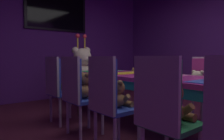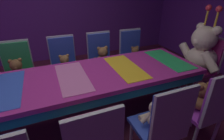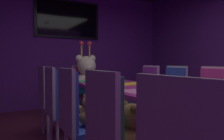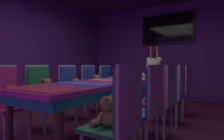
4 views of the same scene
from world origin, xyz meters
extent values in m
plane|color=#591E33|center=(0.00, 0.00, 0.00)|extent=(7.90, 7.90, 0.00)
cube|color=#59267F|center=(-2.60, 0.00, 1.40)|extent=(0.12, 6.40, 2.80)
cube|color=#B22D8C|center=(0.00, 0.00, 0.71)|extent=(0.90, 3.18, 0.05)
cube|color=teal|center=(0.00, 0.00, 0.64)|extent=(0.88, 3.11, 0.10)
cylinder|color=#4C3826|center=(0.38, 1.43, 0.34)|extent=(0.07, 0.07, 0.69)
cylinder|color=#4C3826|center=(-0.38, 1.43, 0.34)|extent=(0.07, 0.07, 0.69)
cube|color=blue|center=(0.00, -0.67, 0.74)|extent=(0.77, 0.32, 0.01)
cube|color=pink|center=(0.00, 0.00, 0.74)|extent=(0.77, 0.32, 0.01)
cube|color=yellow|center=(0.00, 0.67, 0.74)|extent=(0.77, 0.32, 0.01)
cube|color=green|center=(0.00, 1.35, 0.74)|extent=(0.77, 0.32, 0.01)
cube|color=#268C4C|center=(-0.75, -0.65, 0.44)|extent=(0.40, 0.40, 0.04)
cube|color=#268C4C|center=(-0.93, -0.65, 0.71)|extent=(0.05, 0.38, 0.50)
cube|color=#B2B2B7|center=(-0.95, -0.65, 0.71)|extent=(0.03, 0.41, 0.55)
cylinder|color=#B2B2B7|center=(-0.59, -0.49, 0.21)|extent=(0.04, 0.04, 0.42)
cylinder|color=#B2B2B7|center=(-0.59, -0.81, 0.21)|extent=(0.04, 0.04, 0.42)
cylinder|color=#B2B2B7|center=(-0.91, -0.49, 0.21)|extent=(0.04, 0.04, 0.42)
cylinder|color=#B2B2B7|center=(-0.91, -0.81, 0.21)|extent=(0.04, 0.04, 0.42)
ellipsoid|color=brown|center=(-0.75, -0.65, 0.55)|extent=(0.20, 0.20, 0.16)
sphere|color=brown|center=(-0.73, -0.65, 0.69)|extent=(0.16, 0.16, 0.16)
sphere|color=#99663C|center=(-0.68, -0.65, 0.68)|extent=(0.06, 0.06, 0.06)
sphere|color=brown|center=(-0.75, -0.59, 0.75)|extent=(0.06, 0.06, 0.06)
sphere|color=brown|center=(-0.75, -0.71, 0.75)|extent=(0.06, 0.06, 0.06)
cylinder|color=brown|center=(-0.71, -0.55, 0.56)|extent=(0.06, 0.14, 0.13)
cylinder|color=brown|center=(-0.71, -0.75, 0.56)|extent=(0.06, 0.14, 0.13)
cylinder|color=brown|center=(-0.62, -0.60, 0.49)|extent=(0.07, 0.15, 0.07)
cylinder|color=brown|center=(-0.62, -0.70, 0.49)|extent=(0.07, 0.15, 0.07)
cube|color=#2D47B2|center=(-0.76, 0.01, 0.44)|extent=(0.40, 0.40, 0.04)
cube|color=#2D47B2|center=(-0.94, 0.01, 0.71)|extent=(0.05, 0.38, 0.50)
cube|color=#B2B2B7|center=(-0.96, 0.01, 0.71)|extent=(0.03, 0.41, 0.55)
cylinder|color=#B2B2B7|center=(-0.60, 0.17, 0.21)|extent=(0.04, 0.04, 0.42)
cylinder|color=#B2B2B7|center=(-0.60, -0.15, 0.21)|extent=(0.04, 0.04, 0.42)
cylinder|color=#B2B2B7|center=(-0.92, 0.17, 0.21)|extent=(0.04, 0.04, 0.42)
cylinder|color=#B2B2B7|center=(-0.92, -0.15, 0.21)|extent=(0.04, 0.04, 0.42)
ellipsoid|color=olive|center=(-0.76, 0.01, 0.54)|extent=(0.18, 0.18, 0.14)
sphere|color=olive|center=(-0.75, 0.01, 0.66)|extent=(0.14, 0.14, 0.14)
sphere|color=#AE7747|center=(-0.70, 0.01, 0.65)|extent=(0.05, 0.05, 0.05)
sphere|color=olive|center=(-0.76, 0.06, 0.72)|extent=(0.05, 0.05, 0.05)
sphere|color=olive|center=(-0.76, -0.04, 0.72)|extent=(0.05, 0.05, 0.05)
cylinder|color=olive|center=(-0.72, 0.10, 0.55)|extent=(0.05, 0.12, 0.12)
cylinder|color=olive|center=(-0.72, -0.08, 0.55)|extent=(0.05, 0.12, 0.12)
cylinder|color=olive|center=(-0.65, 0.06, 0.49)|extent=(0.06, 0.13, 0.06)
cylinder|color=olive|center=(-0.65, -0.04, 0.49)|extent=(0.06, 0.13, 0.06)
cube|color=#2D47B2|center=(-0.77, 0.63, 0.44)|extent=(0.40, 0.40, 0.04)
cube|color=#2D47B2|center=(-0.95, 0.63, 0.71)|extent=(0.05, 0.38, 0.50)
cube|color=#B2B2B7|center=(-0.97, 0.63, 0.71)|extent=(0.03, 0.41, 0.55)
cylinder|color=#B2B2B7|center=(-0.61, 0.79, 0.21)|extent=(0.04, 0.04, 0.42)
cylinder|color=#B2B2B7|center=(-0.61, 0.47, 0.21)|extent=(0.04, 0.04, 0.42)
cylinder|color=#B2B2B7|center=(-0.93, 0.79, 0.21)|extent=(0.04, 0.04, 0.42)
cylinder|color=#B2B2B7|center=(-0.93, 0.47, 0.21)|extent=(0.04, 0.04, 0.42)
ellipsoid|color=olive|center=(-0.77, 0.63, 0.55)|extent=(0.20, 0.20, 0.16)
sphere|color=olive|center=(-0.75, 0.63, 0.70)|extent=(0.16, 0.16, 0.16)
sphere|color=#AE7747|center=(-0.69, 0.63, 0.69)|extent=(0.06, 0.06, 0.06)
sphere|color=olive|center=(-0.77, 0.69, 0.76)|extent=(0.06, 0.06, 0.06)
sphere|color=olive|center=(-0.77, 0.57, 0.76)|extent=(0.06, 0.06, 0.06)
cylinder|color=olive|center=(-0.72, 0.74, 0.57)|extent=(0.06, 0.15, 0.14)
cylinder|color=olive|center=(-0.72, 0.53, 0.57)|extent=(0.06, 0.15, 0.14)
cylinder|color=olive|center=(-0.63, 0.69, 0.50)|extent=(0.07, 0.15, 0.07)
cylinder|color=olive|center=(-0.63, 0.58, 0.50)|extent=(0.07, 0.15, 0.07)
cube|color=#2D47B2|center=(-0.74, 1.23, 0.44)|extent=(0.40, 0.40, 0.04)
cube|color=#2D47B2|center=(-0.92, 1.23, 0.71)|extent=(0.05, 0.38, 0.50)
cube|color=#B2B2B7|center=(-0.94, 1.23, 0.71)|extent=(0.03, 0.41, 0.55)
cylinder|color=#B2B2B7|center=(-0.58, 1.39, 0.21)|extent=(0.04, 0.04, 0.42)
cylinder|color=#B2B2B7|center=(-0.58, 1.07, 0.21)|extent=(0.04, 0.04, 0.42)
cylinder|color=#B2B2B7|center=(-0.90, 1.39, 0.21)|extent=(0.04, 0.04, 0.42)
cylinder|color=#B2B2B7|center=(-0.90, 1.07, 0.21)|extent=(0.04, 0.04, 0.42)
ellipsoid|color=brown|center=(-0.74, 1.23, 0.53)|extent=(0.17, 0.17, 0.13)
sphere|color=brown|center=(-0.73, 1.23, 0.65)|extent=(0.13, 0.13, 0.13)
sphere|color=#99663C|center=(-0.68, 1.23, 0.64)|extent=(0.05, 0.05, 0.05)
sphere|color=brown|center=(-0.74, 1.28, 0.70)|extent=(0.05, 0.05, 0.05)
sphere|color=brown|center=(-0.74, 1.18, 0.70)|extent=(0.05, 0.05, 0.05)
cylinder|color=brown|center=(-0.71, 1.31, 0.55)|extent=(0.05, 0.12, 0.11)
cylinder|color=brown|center=(-0.71, 1.15, 0.55)|extent=(0.05, 0.12, 0.11)
cylinder|color=brown|center=(-0.63, 1.28, 0.49)|extent=(0.06, 0.12, 0.06)
cylinder|color=brown|center=(-0.63, 1.19, 0.49)|extent=(0.06, 0.12, 0.06)
ellipsoid|color=beige|center=(0.76, -0.03, 0.55)|extent=(0.20, 0.20, 0.16)
sphere|color=beige|center=(0.74, -0.03, 0.70)|extent=(0.16, 0.16, 0.16)
sphere|color=#FDDCAD|center=(0.69, -0.03, 0.69)|extent=(0.06, 0.06, 0.06)
sphere|color=beige|center=(0.76, -0.09, 0.76)|extent=(0.06, 0.06, 0.06)
sphere|color=beige|center=(0.76, 0.03, 0.76)|extent=(0.06, 0.06, 0.06)
cylinder|color=beige|center=(0.72, -0.13, 0.57)|extent=(0.06, 0.15, 0.14)
cylinder|color=beige|center=(0.72, 0.07, 0.57)|extent=(0.06, 0.15, 0.14)
cylinder|color=beige|center=(0.63, -0.08, 0.50)|extent=(0.07, 0.15, 0.07)
cylinder|color=beige|center=(0.63, 0.03, 0.50)|extent=(0.07, 0.15, 0.07)
cube|color=#2D47B2|center=(0.76, 0.63, 0.44)|extent=(0.40, 0.40, 0.04)
cube|color=#2D47B2|center=(0.94, 0.63, 0.71)|extent=(0.05, 0.38, 0.50)
cube|color=#B2B2B7|center=(0.96, 0.63, 0.71)|extent=(0.03, 0.41, 0.55)
cylinder|color=#B2B2B7|center=(0.60, 0.79, 0.21)|extent=(0.04, 0.04, 0.42)
cylinder|color=#B2B2B7|center=(0.60, 0.47, 0.21)|extent=(0.04, 0.04, 0.42)
ellipsoid|color=beige|center=(0.76, 0.63, 0.53)|extent=(0.17, 0.17, 0.13)
sphere|color=beige|center=(0.74, 0.63, 0.66)|extent=(0.13, 0.13, 0.13)
sphere|color=#FDDCAD|center=(0.70, 0.63, 0.65)|extent=(0.05, 0.05, 0.05)
sphere|color=beige|center=(0.76, 0.58, 0.71)|extent=(0.05, 0.05, 0.05)
sphere|color=beige|center=(0.76, 0.68, 0.71)|extent=(0.05, 0.05, 0.05)
cylinder|color=beige|center=(0.72, 0.54, 0.55)|extent=(0.05, 0.12, 0.11)
cylinder|color=beige|center=(0.72, 0.71, 0.55)|extent=(0.05, 0.12, 0.11)
cylinder|color=beige|center=(0.65, 0.58, 0.49)|extent=(0.06, 0.13, 0.06)
cylinder|color=beige|center=(0.65, 0.67, 0.49)|extent=(0.06, 0.13, 0.06)
cube|color=purple|center=(0.73, 1.22, 0.44)|extent=(0.40, 0.40, 0.04)
cube|color=purple|center=(0.91, 1.22, 0.71)|extent=(0.05, 0.38, 0.50)
cube|color=#B2B2B7|center=(0.94, 1.22, 0.71)|extent=(0.03, 0.41, 0.55)
cylinder|color=#B2B2B7|center=(0.89, 1.38, 0.21)|extent=(0.04, 0.04, 0.42)
cylinder|color=#B2B2B7|center=(0.89, 1.06, 0.21)|extent=(0.04, 0.04, 0.42)
cylinder|color=#B2B2B7|center=(0.57, 1.38, 0.21)|extent=(0.04, 0.04, 0.42)
cylinder|color=#B2B2B7|center=(0.57, 1.06, 0.21)|extent=(0.04, 0.04, 0.42)
ellipsoid|color=brown|center=(0.73, 1.22, 0.55)|extent=(0.20, 0.20, 0.16)
sphere|color=brown|center=(0.72, 1.22, 0.69)|extent=(0.16, 0.16, 0.16)
sphere|color=#99663C|center=(0.66, 1.22, 0.68)|extent=(0.06, 0.06, 0.06)
sphere|color=brown|center=(0.73, 1.16, 0.75)|extent=(0.06, 0.06, 0.06)
sphere|color=brown|center=(0.73, 1.28, 0.75)|extent=(0.06, 0.06, 0.06)
cylinder|color=brown|center=(0.69, 1.12, 0.56)|extent=(0.06, 0.14, 0.13)
cylinder|color=brown|center=(0.69, 1.32, 0.56)|extent=(0.06, 0.14, 0.13)
cylinder|color=brown|center=(0.60, 1.17, 0.49)|extent=(0.07, 0.15, 0.07)
cylinder|color=brown|center=(0.60, 1.28, 0.49)|extent=(0.07, 0.15, 0.07)
cube|color=#CC338C|center=(0.00, 2.01, 0.44)|extent=(0.40, 0.40, 0.04)
cube|color=#CC338C|center=(0.00, 2.19, 0.71)|extent=(0.38, 0.05, 0.50)
cube|color=#B2B2B7|center=(0.00, 2.21, 0.71)|extent=(0.41, 0.03, 0.55)
cylinder|color=#B2B2B7|center=(0.16, 2.17, 0.21)|extent=(0.04, 0.04, 0.42)
cylinder|color=#B2B2B7|center=(0.16, 1.85, 0.21)|extent=(0.04, 0.04, 0.42)
cylinder|color=#B2B2B7|center=(-0.16, 2.17, 0.21)|extent=(0.04, 0.04, 0.42)
cylinder|color=#B2B2B7|center=(-0.16, 1.85, 0.21)|extent=(0.04, 0.04, 0.42)
ellipsoid|color=beige|center=(0.00, 2.01, 0.66)|extent=(0.45, 0.45, 0.36)
sphere|color=beige|center=(0.00, 1.97, 0.98)|extent=(0.36, 0.36, 0.36)
sphere|color=#FFF2C8|center=(0.00, 1.85, 0.95)|extent=(0.13, 0.13, 0.13)
sphere|color=beige|center=(0.13, 2.01, 1.12)|extent=(0.13, 0.13, 0.13)
sphere|color=beige|center=(-0.13, 2.01, 1.12)|extent=(0.13, 0.13, 0.13)
cylinder|color=beige|center=(0.22, 1.92, 0.69)|extent=(0.32, 0.12, 0.30)
cylinder|color=beige|center=(-0.22, 1.92, 0.69)|extent=(0.32, 0.12, 0.30)
cylinder|color=beige|center=(0.12, 1.72, 0.54)|extent=(0.34, 0.15, 0.15)
cylinder|color=beige|center=(-0.12, 1.72, 0.54)|extent=(0.34, 0.15, 0.15)
cylinder|color=gold|center=(0.08, 2.01, 1.28)|extent=(0.03, 0.03, 0.24)
sphere|color=#E5333F|center=(0.08, 2.01, 1.40)|extent=(0.09, 0.09, 0.09)
cylinder|color=gold|center=(-0.08, 2.01, 1.28)|extent=(0.03, 0.03, 0.24)
sphere|color=#E5333F|center=(-0.08, 2.01, 1.40)|extent=(0.09, 0.09, 0.09)
camera|label=1|loc=(-2.15, -1.64, 0.97)|focal=33.82mm
camera|label=2|loc=(1.74, -0.23, 1.67)|focal=27.19mm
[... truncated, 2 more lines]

